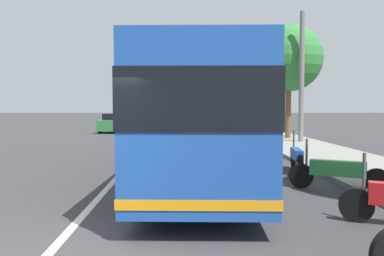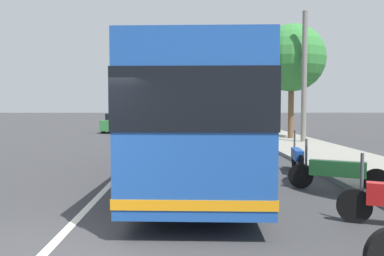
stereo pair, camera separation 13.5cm
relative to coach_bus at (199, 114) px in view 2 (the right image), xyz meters
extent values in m
plane|color=#38383A|center=(-5.88, 2.40, -1.83)|extent=(220.00, 220.00, 0.00)
cube|color=gray|center=(4.12, -5.40, -1.76)|extent=(110.00, 3.60, 0.14)
cube|color=silver|center=(4.12, 2.40, -1.83)|extent=(110.00, 0.16, 0.01)
cube|color=#1E4C9E|center=(0.00, 0.00, -0.03)|extent=(11.57, 3.03, 2.91)
cube|color=black|center=(0.00, 0.00, 0.35)|extent=(11.61, 3.07, 0.98)
cube|color=orange|center=(0.00, 0.00, -1.23)|extent=(11.60, 3.06, 0.16)
cylinder|color=black|center=(3.72, 0.96, -1.33)|extent=(1.01, 0.35, 1.00)
cylinder|color=black|center=(3.61, -1.32, -1.33)|extent=(1.01, 0.35, 1.00)
cylinder|color=black|center=(-3.61, 1.32, -1.33)|extent=(1.01, 0.35, 1.00)
cylinder|color=black|center=(-3.72, -0.96, -1.33)|extent=(1.01, 0.35, 1.00)
cylinder|color=black|center=(-4.64, -2.60, -1.53)|extent=(0.31, 0.59, 0.61)
cylinder|color=#4C4C51|center=(-4.68, -2.71, -0.93)|extent=(0.06, 0.06, 0.70)
cylinder|color=black|center=(-1.71, -2.50, -1.53)|extent=(0.35, 0.59, 0.62)
cylinder|color=black|center=(-2.49, -4.06, -1.53)|extent=(0.35, 0.59, 0.62)
cube|color=#338C3F|center=(-2.10, -3.28, -1.28)|extent=(0.80, 1.28, 0.37)
cylinder|color=#4C4C51|center=(-1.77, -2.61, -0.93)|extent=(0.06, 0.06, 0.70)
cylinder|color=black|center=(1.32, -3.16, -1.50)|extent=(0.68, 0.18, 0.68)
cylinder|color=black|center=(-0.30, -2.92, -1.50)|extent=(0.68, 0.18, 0.68)
cube|color=#1947A5|center=(0.51, -3.04, -1.25)|extent=(1.25, 0.42, 0.31)
cylinder|color=#4C4C51|center=(1.20, -3.15, -0.90)|extent=(0.06, 0.06, 0.70)
cube|color=#2D7238|center=(19.58, 5.69, -1.25)|extent=(4.32, 2.19, 0.81)
cube|color=black|center=(19.88, 5.67, -0.60)|extent=(2.33, 1.90, 0.48)
cylinder|color=black|center=(18.14, 4.92, -1.51)|extent=(0.65, 0.26, 0.64)
cylinder|color=black|center=(18.26, 6.65, -1.51)|extent=(0.65, 0.26, 0.64)
cylinder|color=black|center=(20.90, 4.72, -1.51)|extent=(0.65, 0.26, 0.64)
cylinder|color=black|center=(21.02, 6.46, -1.51)|extent=(0.65, 0.26, 0.64)
cube|color=navy|center=(19.62, 0.14, -1.29)|extent=(4.69, 1.96, 0.73)
cube|color=black|center=(19.46, 0.15, -0.68)|extent=(2.39, 1.72, 0.48)
cylinder|color=black|center=(21.18, 0.89, -1.51)|extent=(0.65, 0.25, 0.64)
cylinder|color=black|center=(21.12, -0.72, -1.51)|extent=(0.65, 0.25, 0.64)
cylinder|color=black|center=(18.13, 1.01, -1.51)|extent=(0.65, 0.25, 0.64)
cylinder|color=black|center=(18.07, -0.60, -1.51)|extent=(0.65, 0.25, 0.64)
cylinder|color=brown|center=(12.01, -5.91, 0.03)|extent=(0.33, 0.33, 3.73)
sphere|color=#337F38|center=(12.01, -5.91, 3.09)|extent=(4.00, 4.00, 4.00)
cylinder|color=slate|center=(9.74, -6.00, 1.74)|extent=(0.28, 0.28, 7.15)
camera|label=1|loc=(-11.50, 0.53, 0.25)|focal=36.82mm
camera|label=2|loc=(-11.50, 0.39, 0.25)|focal=36.82mm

